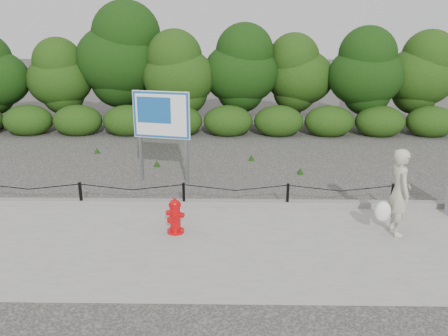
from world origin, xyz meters
TOP-DOWN VIEW (x-y plane):
  - ground at (0.00, 0.00)m, footprint 90.00×90.00m
  - sidewalk at (0.00, -2.00)m, footprint 14.00×4.00m
  - curb at (0.00, 0.05)m, footprint 14.00×0.22m
  - chain_barrier at (0.00, 0.00)m, footprint 10.06×0.06m
  - treeline at (0.07, 9.00)m, footprint 20.17×3.72m
  - fire_hydrant at (-0.04, -1.47)m, footprint 0.47×0.47m
  - pedestrian at (4.61, -1.41)m, footprint 0.75×0.69m
  - advertising_sign at (-0.77, 1.99)m, footprint 1.59×0.46m

SIDE VIEW (x-z plane):
  - ground at x=0.00m, z-range 0.00..0.00m
  - sidewalk at x=0.00m, z-range 0.00..0.08m
  - curb at x=0.00m, z-range 0.08..0.22m
  - fire_hydrant at x=-0.04m, z-range 0.06..0.84m
  - chain_barrier at x=0.00m, z-range 0.16..0.76m
  - pedestrian at x=4.61m, z-range 0.06..1.90m
  - advertising_sign at x=-0.77m, z-range 0.53..3.12m
  - treeline at x=0.07m, z-range -0.01..5.04m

